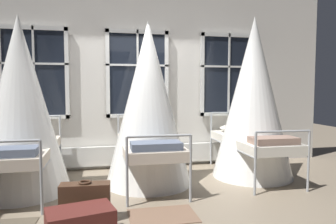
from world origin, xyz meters
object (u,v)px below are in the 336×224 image
Objects in this scene: cot_first at (21,107)px; cot_second at (148,106)px; suitcase_dark at (85,202)px; cot_third at (253,100)px.

cot_second is at bearing -88.92° from cot_first.
suitcase_dark is at bearing 144.55° from cot_second.
cot_first is at bearing 130.77° from suitcase_dark.
cot_third reaches higher than cot_first.
cot_third is at bearing -87.96° from cot_second.
cot_third is (1.82, 0.06, 0.08)m from cot_second.
cot_second is 0.94× the size of cot_third.
cot_second is 4.48× the size of suitcase_dark.
cot_third reaches higher than cot_second.
cot_first is 1.86m from cot_second.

